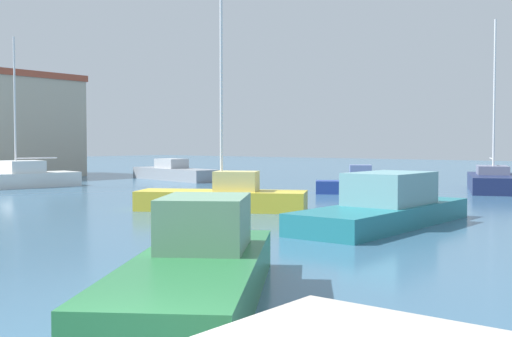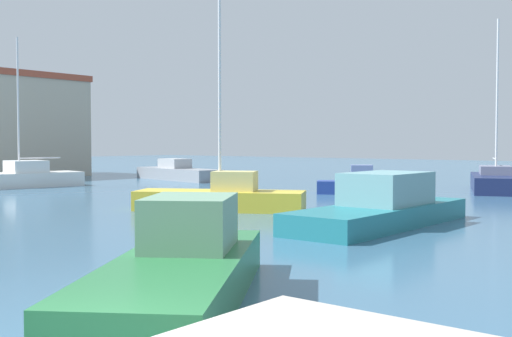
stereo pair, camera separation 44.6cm
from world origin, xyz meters
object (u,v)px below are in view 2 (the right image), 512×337
at_px(sailboat_navy_distant_east, 496,181).
at_px(sailboat_white_inner_mooring, 20,177).
at_px(motorboat_grey_center_channel, 178,173).
at_px(motorboat_green_near_pier, 181,268).
at_px(motorboat_blue_outer_mooring, 357,185).
at_px(motorboat_teal_mid_harbor, 383,207).
at_px(sailboat_yellow_behind_lamppost, 222,197).

height_order(sailboat_navy_distant_east, sailboat_white_inner_mooring, sailboat_navy_distant_east).
height_order(motorboat_grey_center_channel, sailboat_white_inner_mooring, sailboat_white_inner_mooring).
bearing_deg(motorboat_green_near_pier, sailboat_white_inner_mooring, 64.12).
relative_size(motorboat_green_near_pier, motorboat_blue_outer_mooring, 1.66).
relative_size(motorboat_teal_mid_harbor, sailboat_white_inner_mooring, 0.92).
bearing_deg(sailboat_yellow_behind_lamppost, motorboat_grey_center_channel, 50.74).
distance_m(motorboat_green_near_pier, sailboat_yellow_behind_lamppost, 14.94).
bearing_deg(motorboat_blue_outer_mooring, sailboat_white_inner_mooring, 114.75).
relative_size(sailboat_navy_distant_east, motorboat_blue_outer_mooring, 2.28).
bearing_deg(motorboat_grey_center_channel, motorboat_green_near_pier, -133.92).
bearing_deg(sailboat_white_inner_mooring, motorboat_green_near_pier, -115.88).
xyz_separation_m(motorboat_green_near_pier, motorboat_teal_mid_harbor, (11.38, 2.05, 0.06)).
height_order(sailboat_navy_distant_east, motorboat_grey_center_channel, sailboat_navy_distant_east).
bearing_deg(motorboat_green_near_pier, sailboat_yellow_behind_lamppost, 39.29).
height_order(motorboat_green_near_pier, motorboat_teal_mid_harbor, motorboat_green_near_pier).
relative_size(sailboat_navy_distant_east, sailboat_white_inner_mooring, 1.06).
distance_m(motorboat_green_near_pier, motorboat_teal_mid_harbor, 11.56).
height_order(sailboat_navy_distant_east, sailboat_yellow_behind_lamppost, sailboat_navy_distant_east).
height_order(motorboat_green_near_pier, motorboat_blue_outer_mooring, motorboat_green_near_pier).
xyz_separation_m(motorboat_teal_mid_harbor, sailboat_white_inner_mooring, (2.34, 26.23, -0.02)).
relative_size(motorboat_grey_center_channel, motorboat_blue_outer_mooring, 2.05).
bearing_deg(motorboat_green_near_pier, motorboat_blue_outer_mooring, 22.69).
bearing_deg(motorboat_blue_outer_mooring, motorboat_teal_mid_harbor, -146.46).
xyz_separation_m(motorboat_grey_center_channel, sailboat_yellow_behind_lamppost, (-13.74, -16.81, 0.02)).
height_order(motorboat_grey_center_channel, motorboat_blue_outer_mooring, motorboat_grey_center_channel).
xyz_separation_m(motorboat_teal_mid_harbor, motorboat_blue_outer_mooring, (11.05, 7.33, -0.14)).
distance_m(sailboat_white_inner_mooring, motorboat_blue_outer_mooring, 20.81).
distance_m(motorboat_green_near_pier, sailboat_white_inner_mooring, 31.43).
xyz_separation_m(motorboat_grey_center_channel, sailboat_white_inner_mooring, (-11.59, 2.01, 0.07)).
distance_m(motorboat_green_near_pier, motorboat_blue_outer_mooring, 24.32).
xyz_separation_m(sailboat_navy_distant_east, sailboat_white_inner_mooring, (-15.48, 24.07, 0.04)).
bearing_deg(sailboat_yellow_behind_lamppost, motorboat_teal_mid_harbor, -91.39).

